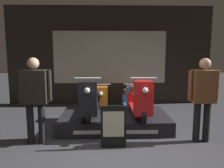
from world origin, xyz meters
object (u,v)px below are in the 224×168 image
at_px(scooter_backrow_0, 101,101).
at_px(person_right_browsing, 203,93).
at_px(scooter_backrow_1, 131,100).
at_px(person_left_browsing, 35,93).
at_px(scooter_display_left, 90,100).
at_px(scooter_display_right, 139,100).
at_px(price_sign_board, 113,127).

distance_m(scooter_backrow_0, person_right_browsing, 2.94).
distance_m(scooter_backrow_1, person_left_browsing, 2.98).
distance_m(person_left_browsing, person_right_browsing, 3.14).
relative_size(scooter_display_left, scooter_display_right, 1.00).
relative_size(scooter_backrow_0, scooter_backrow_1, 1.00).
relative_size(scooter_display_left, person_left_browsing, 1.07).
height_order(scooter_backrow_0, scooter_backrow_1, same).
height_order(scooter_display_left, scooter_backrow_1, scooter_display_left).
bearing_deg(person_left_browsing, price_sign_board, -9.21).
relative_size(scooter_backrow_0, person_right_browsing, 1.08).
xyz_separation_m(scooter_backrow_1, price_sign_board, (-0.58, -2.33, 0.04)).
bearing_deg(price_sign_board, scooter_display_right, 59.41).
relative_size(scooter_display_right, person_right_browsing, 1.08).
xyz_separation_m(person_left_browsing, price_sign_board, (1.44, -0.23, -0.58)).
bearing_deg(scooter_backrow_0, person_left_browsing, -119.28).
distance_m(scooter_display_left, person_left_browsing, 1.28).
bearing_deg(scooter_backrow_0, person_right_browsing, -46.91).
distance_m(scooter_display_left, price_sign_board, 1.16).
bearing_deg(person_right_browsing, person_left_browsing, 180.00).
bearing_deg(person_left_browsing, scooter_display_left, 39.54).
height_order(scooter_display_right, scooter_backrow_0, scooter_display_right).
height_order(person_left_browsing, price_sign_board, person_left_browsing).
bearing_deg(scooter_backrow_0, scooter_display_left, -99.36).
height_order(scooter_backrow_0, price_sign_board, scooter_backrow_0).
bearing_deg(scooter_display_right, person_right_browsing, -35.92).
bearing_deg(scooter_display_left, price_sign_board, -65.17).
height_order(scooter_backrow_1, person_right_browsing, person_right_browsing).
bearing_deg(scooter_display_left, person_right_browsing, -20.02).
bearing_deg(scooter_backrow_0, scooter_backrow_1, 0.00).
bearing_deg(price_sign_board, scooter_display_left, 114.83).
relative_size(scooter_backrow_0, person_left_browsing, 1.07).
bearing_deg(price_sign_board, person_right_browsing, 7.79).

